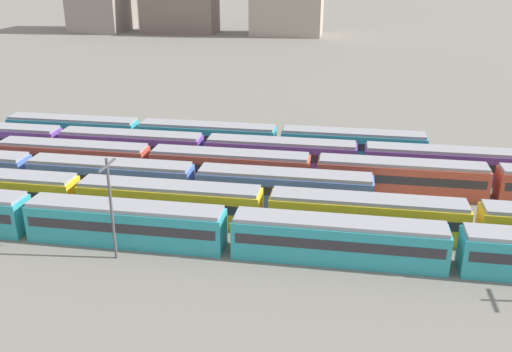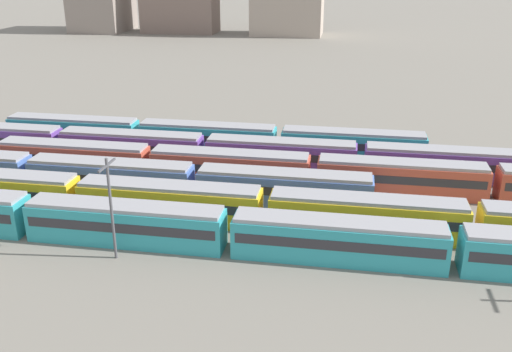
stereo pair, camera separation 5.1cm
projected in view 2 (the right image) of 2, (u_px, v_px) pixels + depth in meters
The scene contains 8 objects.
ground_plane at pixel (59, 180), 65.40m from camera, with size 600.00×600.00×0.00m, color slate.
train_track_0 at pixel (229, 231), 49.19m from camera, with size 74.70×3.06×3.75m.
train_track_1 at pixel (367, 216), 52.10m from camera, with size 93.60×3.06×3.75m.
train_track_2 at pixel (111, 177), 61.12m from camera, with size 55.80×3.06×3.75m.
train_track_3 at pixel (314, 172), 62.53m from camera, with size 74.70×3.06×3.75m.
train_track_4 at pixel (205, 150), 69.45m from camera, with size 74.70×3.06×3.75m.
train_track_5 at pixel (208, 137), 74.37m from camera, with size 55.80×3.06×3.75m.
catenary_pole_2 at pixel (111, 204), 46.83m from camera, with size 0.24×3.20×9.11m.
Camera 2 is at (32.66, -42.98, 24.40)m, focal length 39.67 mm.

